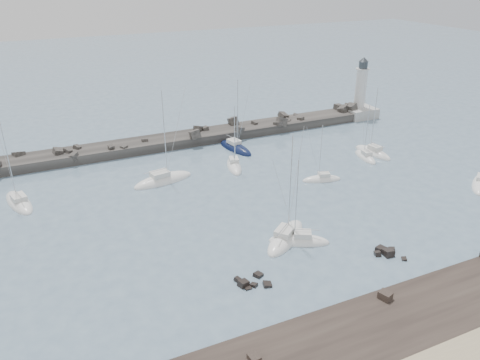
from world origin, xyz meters
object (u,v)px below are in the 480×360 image
object	(u,v)px
sailboat_6	(235,148)
sailboat_8	(373,153)
sailboat_4	(234,166)
sailboat_10	(365,157)
lighthouse	(359,104)
sailboat_7	(322,180)
sailboat_0	(19,203)
sailboat_5	(286,238)
sailboat_2	(163,181)
sailboat_3	(299,241)

from	to	relation	value
sailboat_6	sailboat_8	distance (m)	26.43
sailboat_4	sailboat_8	bearing A→B (deg)	-11.00
sailboat_8	sailboat_10	bearing A→B (deg)	-156.94
lighthouse	sailboat_7	xyz separation A→B (m)	(-27.89, -26.63, -2.96)
sailboat_0	sailboat_5	xyz separation A→B (m)	(31.84, -25.55, 0.01)
sailboat_2	sailboat_10	world-z (taller)	sailboat_2
sailboat_10	sailboat_7	bearing A→B (deg)	-159.25
sailboat_4	sailboat_8	distance (m)	27.24
sailboat_8	sailboat_10	xyz separation A→B (m)	(-2.68, -1.14, -0.01)
sailboat_3	sailboat_10	world-z (taller)	sailboat_3
sailboat_0	sailboat_5	bearing A→B (deg)	-38.75
sailboat_6	sailboat_7	size ratio (longest dim) A/B	1.41
lighthouse	sailboat_0	size ratio (longest dim) A/B	1.00
sailboat_6	sailboat_2	bearing A→B (deg)	-153.39
sailboat_6	sailboat_10	world-z (taller)	sailboat_6
sailboat_2	sailboat_8	distance (m)	40.26
sailboat_5	sailboat_6	size ratio (longest dim) A/B	1.04
lighthouse	sailboat_4	xyz separation A→B (m)	(-39.00, -15.39, -2.94)
sailboat_0	sailboat_4	size ratio (longest dim) A/B	1.18
sailboat_8	sailboat_3	bearing A→B (deg)	-144.22
sailboat_4	sailboat_7	bearing A→B (deg)	-45.33
sailboat_4	sailboat_10	world-z (taller)	sailboat_4
lighthouse	sailboat_2	distance (m)	54.71
sailboat_6	sailboat_10	size ratio (longest dim) A/B	1.34
sailboat_4	sailboat_5	size ratio (longest dim) A/B	0.80
sailboat_5	sailboat_10	size ratio (longest dim) A/B	1.40
sailboat_6	sailboat_8	size ratio (longest dim) A/B	1.10
sailboat_0	sailboat_10	distance (m)	59.85
lighthouse	sailboat_4	bearing A→B (deg)	-158.46
sailboat_4	sailboat_5	bearing A→B (deg)	-98.12
sailboat_4	sailboat_8	xyz separation A→B (m)	(26.74, -5.20, 0.01)
sailboat_6	sailboat_10	bearing A→B (deg)	-35.36
sailboat_4	sailboat_2	bearing A→B (deg)	-177.60
lighthouse	sailboat_6	distance (m)	36.05
sailboat_3	sailboat_4	xyz separation A→B (m)	(2.30, 26.12, 0.00)
sailboat_0	sailboat_4	xyz separation A→B (m)	(35.36, -0.87, 0.01)
sailboat_4	sailboat_7	size ratio (longest dim) A/B	1.17
sailboat_2	sailboat_3	distance (m)	27.81
sailboat_7	sailboat_10	size ratio (longest dim) A/B	0.95
sailboat_7	sailboat_4	bearing A→B (deg)	134.67
sailboat_6	sailboat_3	bearing A→B (deg)	-100.21
sailboat_3	sailboat_8	world-z (taller)	sailboat_8
sailboat_3	sailboat_7	xyz separation A→B (m)	(13.41, 14.88, -0.01)
sailboat_0	sailboat_8	world-z (taller)	sailboat_0
sailboat_2	sailboat_8	world-z (taller)	sailboat_2
lighthouse	sailboat_4	world-z (taller)	lighthouse
lighthouse	sailboat_10	world-z (taller)	lighthouse
sailboat_10	sailboat_4	bearing A→B (deg)	165.25
sailboat_0	sailboat_5	distance (m)	40.82
sailboat_10	sailboat_6	bearing A→B (deg)	144.64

